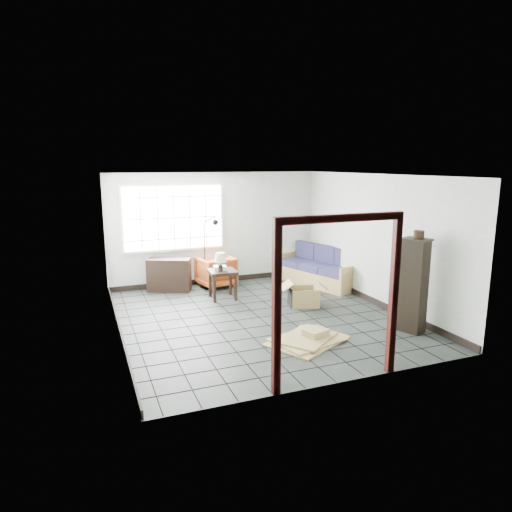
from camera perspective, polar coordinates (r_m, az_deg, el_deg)
name	(u,v)px	position (r m, az deg, el deg)	size (l,w,h in m)	color
ground	(259,317)	(8.51, 0.41, -7.69)	(5.50, 5.50, 0.00)	black
room_shell	(259,227)	(8.14, 0.35, 3.60)	(5.02, 5.52, 2.61)	#ABB0A9
window_panel	(174,218)	(10.43, -10.26, 4.73)	(2.32, 0.08, 1.52)	silver
doorway_trim	(339,279)	(5.80, 10.33, -2.89)	(1.80, 0.08, 2.20)	#3C110D
futon_sofa	(319,270)	(10.84, 7.94, -1.79)	(1.38, 2.17, 0.90)	#AA8A4D
armchair	(216,270)	(10.55, -5.04, -1.75)	(0.75, 0.70, 0.77)	#964815
side_table	(223,275)	(9.56, -4.21, -2.42)	(0.59, 0.59, 0.61)	black
table_lamp	(220,258)	(9.39, -4.49, -0.30)	(0.34, 0.34, 0.39)	black
projector	(220,268)	(9.53, -4.50, -1.52)	(0.28, 0.24, 0.09)	silver
floor_lamp	(210,250)	(10.38, -5.77, 0.77)	(0.45, 0.29, 1.64)	black
console_shelf	(169,275)	(10.32, -10.80, -2.33)	(1.01, 0.71, 0.73)	black
tall_shelf	(413,285)	(8.06, 19.09, -3.42)	(0.47, 0.53, 1.60)	black
pot	(419,235)	(7.91, 19.70, 2.54)	(0.22, 0.22, 0.13)	black
open_box	(303,297)	(9.19, 5.94, -5.08)	(0.98, 0.63, 0.51)	olive
cardboard_pile	(308,338)	(7.47, 6.57, -10.20)	(1.50, 1.34, 0.18)	olive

